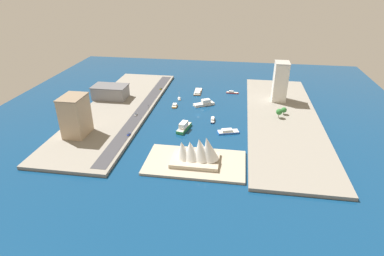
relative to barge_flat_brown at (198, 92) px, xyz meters
name	(u,v)px	position (x,y,z in m)	size (l,w,h in m)	color
ground_plane	(198,115)	(-9.22, 65.94, -1.15)	(440.00, 440.00, 0.00)	navy
quay_west	(283,119)	(-94.77, 65.94, 0.23)	(70.00, 240.00, 2.78)	gray
quay_east	(119,109)	(76.34, 65.94, 0.23)	(70.00, 240.00, 2.78)	gray
peninsula_point	(195,163)	(-19.43, 157.53, -0.15)	(76.69, 43.67, 2.00)	#A89E89
road_strip	(143,109)	(49.96, 65.94, 1.70)	(12.23, 228.00, 0.15)	#38383D
barge_flat_brown	(198,92)	(0.00, 0.00, 0.00)	(9.12, 26.67, 3.00)	brown
water_taxi_orange	(175,106)	(19.15, 48.22, 0.17)	(5.63, 10.83, 3.27)	orange
catamaran_blue	(228,131)	(-41.82, 101.45, 0.20)	(21.02, 13.06, 3.70)	blue
tugboat_red	(232,92)	(-41.62, -4.09, -0.07)	(15.55, 4.05, 3.04)	red
ferry_green_doubledeck	(184,127)	(-0.70, 101.32, 1.87)	(11.39, 25.49, 7.96)	#2D8C4C
patrol_launch_navy	(213,120)	(-25.55, 78.21, 0.12)	(4.28, 14.40, 3.26)	#1E284C
ferry_white_commuter	(204,103)	(-12.46, 38.70, 1.18)	(23.90, 18.02, 6.58)	silver
sailboat_small_white	(179,99)	(18.35, 25.61, -0.16)	(4.55, 9.43, 10.53)	white
hotel_broad_white	(280,82)	(-93.86, 17.34, 23.35)	(15.33, 19.29, 43.40)	silver
apartment_midrise_tan	(75,116)	(90.09, 129.75, 19.61)	(19.13, 25.45, 35.91)	tan
warehouse_low_gray	(110,92)	(95.26, 39.99, 9.05)	(38.60, 24.31, 14.78)	gray
van_white	(136,114)	(51.92, 82.60, 2.55)	(2.16, 4.78, 1.59)	black
taxi_yellow_cab	(161,89)	(45.82, 3.09, 2.59)	(2.02, 5.11, 1.69)	black
hatchback_blue	(129,134)	(45.09, 124.66, 2.53)	(1.96, 4.96, 1.53)	black
traffic_light_waterfront	(148,107)	(42.29, 69.87, 5.97)	(0.36, 0.36, 6.50)	black
opera_landmark	(197,151)	(-20.71, 157.53, 10.04)	(36.65, 24.89, 22.93)	#BCAD93
park_tree_cluster	(281,111)	(-92.53, 62.57, 7.27)	(11.60, 15.22, 9.43)	brown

